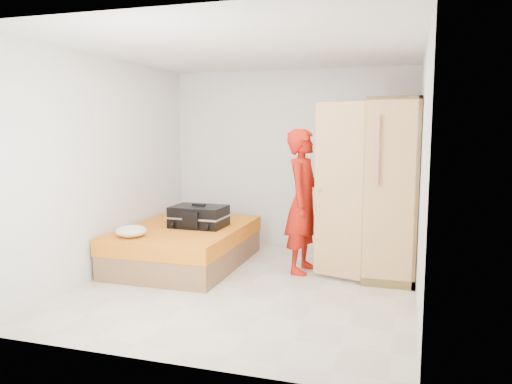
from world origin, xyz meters
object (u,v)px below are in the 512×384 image
(wardrobe, at_px, (388,193))
(suitcase, at_px, (199,216))
(person, at_px, (304,201))
(bed, at_px, (186,245))
(round_cushion, at_px, (131,231))

(wardrobe, relative_size, suitcase, 2.98)
(person, bearing_deg, bed, 101.73)
(bed, relative_size, suitcase, 2.87)
(wardrobe, relative_size, person, 1.20)
(person, distance_m, suitcase, 1.37)
(bed, distance_m, person, 1.65)
(bed, height_order, suitcase, suitcase)
(person, relative_size, round_cushion, 4.86)
(suitcase, relative_size, round_cushion, 1.95)
(round_cushion, bearing_deg, suitcase, 56.88)
(person, bearing_deg, wardrobe, -72.85)
(suitcase, height_order, round_cushion, suitcase)
(round_cushion, bearing_deg, bed, 65.72)
(bed, xyz_separation_m, person, (1.52, 0.13, 0.62))
(bed, distance_m, wardrobe, 2.63)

